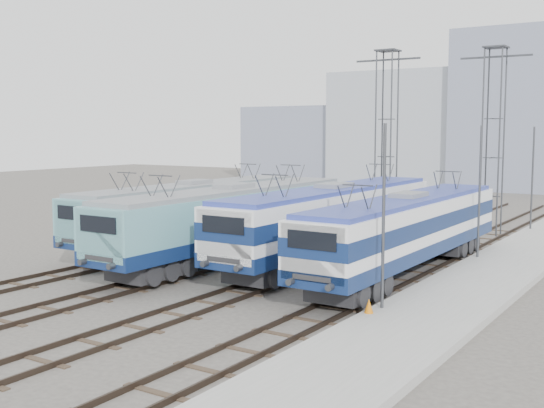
{
  "coord_description": "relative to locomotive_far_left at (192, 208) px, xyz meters",
  "views": [
    {
      "loc": [
        18.43,
        -20.6,
        6.74
      ],
      "look_at": [
        0.58,
        7.0,
        3.19
      ],
      "focal_mm": 45.0,
      "sensor_mm": 36.0,
      "label": 1
    }
  ],
  "objects": [
    {
      "name": "mast_mid",
      "position": [
        15.35,
        4.19,
        1.25
      ],
      "size": [
        0.12,
        0.12,
        7.0
      ],
      "primitive_type": "cylinder",
      "color": "#3F4247",
      "rests_on": "ground"
    },
    {
      "name": "ground",
      "position": [
        6.75,
        -9.81,
        -2.25
      ],
      "size": [
        160.0,
        160.0,
        0.0
      ],
      "primitive_type": "plane",
      "color": "#514C47"
    },
    {
      "name": "safety_cone",
      "position": [
        15.25,
        -8.73,
        -1.69
      ],
      "size": [
        0.33,
        0.33,
        0.51
      ],
      "primitive_type": "cone",
      "color": "orange",
      "rests_on": "platform"
    },
    {
      "name": "locomotive_center_right",
      "position": [
        9.0,
        0.3,
        0.16
      ],
      "size": [
        2.99,
        18.91,
        3.55
      ],
      "color": "navy",
      "rests_on": "ground"
    },
    {
      "name": "catenary_tower_east",
      "position": [
        13.25,
        14.19,
        4.39
      ],
      "size": [
        4.5,
        1.2,
        12.0
      ],
      "color": "#3F4247",
      "rests_on": "ground"
    },
    {
      "name": "platform",
      "position": [
        16.95,
        -1.81,
        -2.1
      ],
      "size": [
        4.0,
        70.0,
        0.3
      ],
      "primitive_type": "cube",
      "color": "#9E9E99",
      "rests_on": "ground"
    },
    {
      "name": "building_far_west",
      "position": [
        -23.25,
        52.19,
        2.75
      ],
      "size": [
        14.0,
        10.0,
        10.0
      ],
      "primitive_type": "cube",
      "color": "gray",
      "rests_on": "ground"
    },
    {
      "name": "catenary_tower_west",
      "position": [
        6.75,
        12.19,
        4.39
      ],
      "size": [
        4.5,
        1.2,
        12.0
      ],
      "color": "#3F4247",
      "rests_on": "ground"
    },
    {
      "name": "locomotive_far_right",
      "position": [
        13.5,
        -0.89,
        0.06
      ],
      "size": [
        2.86,
        18.09,
        3.4
      ],
      "color": "navy",
      "rests_on": "ground"
    },
    {
      "name": "mast_rear",
      "position": [
        15.35,
        16.19,
        1.25
      ],
      "size": [
        0.12,
        0.12,
        7.0
      ],
      "primitive_type": "cylinder",
      "color": "#3F4247",
      "rests_on": "ground"
    },
    {
      "name": "locomotive_center_left",
      "position": [
        4.5,
        -2.26,
        0.07
      ],
      "size": [
        2.95,
        18.65,
        3.51
      ],
      "color": "navy",
      "rests_on": "ground"
    },
    {
      "name": "mast_front",
      "position": [
        15.35,
        -7.81,
        1.25
      ],
      "size": [
        0.12,
        0.12,
        7.0
      ],
      "primitive_type": "cylinder",
      "color": "#3F4247",
      "rests_on": "ground"
    },
    {
      "name": "locomotive_far_left",
      "position": [
        0.0,
        0.0,
        0.0
      ],
      "size": [
        2.86,
        18.05,
        3.4
      ],
      "color": "navy",
      "rests_on": "ground"
    },
    {
      "name": "building_west",
      "position": [
        -7.25,
        52.19,
        4.75
      ],
      "size": [
        18.0,
        12.0,
        14.0
      ],
      "primitive_type": "cube",
      "color": "#9FA7B2",
      "rests_on": "ground"
    }
  ]
}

